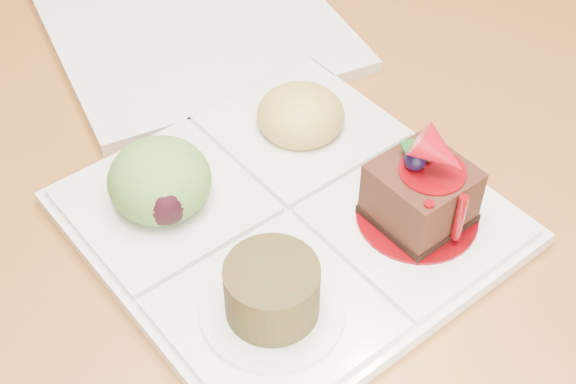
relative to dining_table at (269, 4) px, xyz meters
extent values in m
plane|color=#572F19|center=(0.00, 0.00, -0.68)|extent=(6.00, 6.00, 0.00)
cylinder|color=black|center=(0.43, 0.21, -0.49)|extent=(0.03, 0.03, 0.39)
cylinder|color=black|center=(0.54, 0.52, -0.49)|extent=(0.03, 0.03, 0.39)
cube|color=silver|center=(-0.09, -0.40, 0.07)|extent=(0.36, 0.36, 0.01)
cube|color=silver|center=(-0.01, -0.43, 0.08)|extent=(0.17, 0.17, 0.01)
cube|color=silver|center=(-0.13, -0.49, 0.08)|extent=(0.17, 0.17, 0.01)
cube|color=silver|center=(-0.18, -0.36, 0.08)|extent=(0.17, 0.17, 0.01)
cube|color=silver|center=(-0.06, -0.31, 0.08)|extent=(0.17, 0.17, 0.01)
cylinder|color=#5F0307|center=(-0.01, -0.43, 0.09)|extent=(0.09, 0.09, 0.00)
cube|color=black|center=(-0.01, -0.43, 0.09)|extent=(0.08, 0.08, 0.01)
cube|color=#33190E|center=(-0.01, -0.43, 0.11)|extent=(0.08, 0.08, 0.04)
cylinder|color=#5F0307|center=(-0.01, -0.43, 0.13)|extent=(0.05, 0.05, 0.00)
sphere|color=black|center=(-0.01, -0.43, 0.14)|extent=(0.02, 0.02, 0.02)
cone|color=#A40A17|center=(0.00, -0.44, 0.15)|extent=(0.05, 0.05, 0.04)
cube|color=#114512|center=(0.00, -0.42, 0.14)|extent=(0.02, 0.02, 0.01)
cube|color=#114512|center=(-0.01, -0.42, 0.14)|extent=(0.01, 0.02, 0.01)
cylinder|color=#5F0307|center=(-0.02, -0.47, 0.11)|extent=(0.01, 0.01, 0.05)
cylinder|color=#5F0307|center=(0.01, -0.47, 0.11)|extent=(0.01, 0.01, 0.04)
cylinder|color=#5F0307|center=(-0.04, -0.43, 0.11)|extent=(0.01, 0.01, 0.04)
cylinder|color=silver|center=(-0.13, -0.49, 0.09)|extent=(0.10, 0.10, 0.00)
cylinder|color=#3F2412|center=(-0.13, -0.49, 0.11)|extent=(0.06, 0.06, 0.04)
cylinder|color=#47290F|center=(-0.13, -0.49, 0.12)|extent=(0.05, 0.05, 0.00)
ellipsoid|color=#60933C|center=(-0.18, -0.36, 0.10)|extent=(0.08, 0.08, 0.06)
ellipsoid|color=black|center=(-0.18, -0.39, 0.10)|extent=(0.04, 0.03, 0.03)
ellipsoid|color=gold|center=(-0.06, -0.31, 0.09)|extent=(0.07, 0.07, 0.04)
cube|color=orange|center=(-0.04, -0.30, 0.10)|extent=(0.02, 0.02, 0.02)
cube|color=#387018|center=(-0.05, -0.29, 0.10)|extent=(0.02, 0.02, 0.02)
cube|color=orange|center=(-0.07, -0.30, 0.10)|extent=(0.02, 0.02, 0.02)
cube|color=#387018|center=(-0.07, -0.31, 0.10)|extent=(0.02, 0.02, 0.02)
cube|color=orange|center=(-0.06, -0.33, 0.10)|extent=(0.02, 0.02, 0.02)
cube|color=#387018|center=(-0.05, -0.32, 0.10)|extent=(0.02, 0.02, 0.02)
cube|color=silver|center=(-0.11, -0.13, 0.07)|extent=(0.30, 0.30, 0.01)
camera|label=1|loc=(-0.21, -0.79, 0.52)|focal=50.00mm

